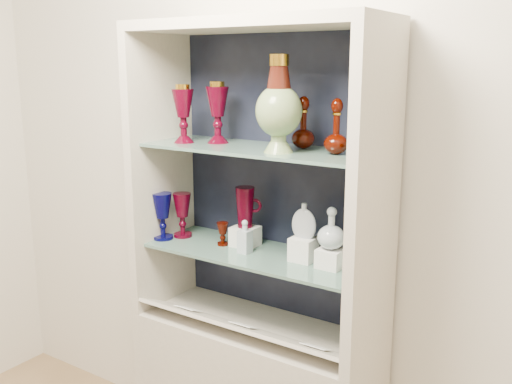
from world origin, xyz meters
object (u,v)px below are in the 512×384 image
Objects in this scene: clear_square_bottle at (245,236)px; clear_round_decanter at (331,229)px; ruby_pitcher at (245,207)px; enamel_urn at (279,104)px; ruby_goblet_small at (223,234)px; cameo_medallion at (359,225)px; pedestal_lamp_right at (218,113)px; flat_flask at (304,220)px; ruby_goblet_tall at (182,215)px; cobalt_goblet at (163,216)px; ruby_decanter_a at (337,123)px; lidded_bowl at (363,147)px; ruby_decanter_b at (303,121)px; pedestal_lamp_left at (183,114)px.

clear_round_decanter is at bearing 5.82° from clear_square_bottle.
enamel_urn is at bearing -49.89° from ruby_pitcher.
cameo_medallion reaches higher than ruby_goblet_small.
pedestal_lamp_right is 0.55m from flat_flask.
ruby_goblet_tall is at bearing -170.10° from cameo_medallion.
flat_flask reaches higher than cobalt_goblet.
ruby_decanter_a reaches higher than ruby_goblet_small.
ruby_goblet_small is at bearing -175.11° from ruby_pitcher.
enamel_urn reaches higher than lidded_bowl.
cobalt_goblet is (-0.76, -0.08, -0.43)m from ruby_decanter_a.
clear_round_decanter reaches higher than cameo_medallion.
cameo_medallion reaches higher than clear_square_bottle.
clear_round_decanter is (0.49, 0.01, 0.10)m from ruby_goblet_small.
ruby_decanter_a is 0.17m from ruby_decanter_b.
pedestal_lamp_right is at bearing 174.93° from lidded_bowl.
ruby_decanter_b is 1.24× the size of ruby_pitcher.
flat_flask is at bearing -29.54° from ruby_pitcher.
cobalt_goblet is 1.45× the size of flat_flask.
enamel_urn is at bearing -176.32° from lidded_bowl.
ruby_decanter_a is 0.39m from flat_flask.
ruby_decanter_b is at bearing 8.16° from pedestal_lamp_right.
ruby_goblet_small is at bearing 18.79° from pedestal_lamp_left.
pedestal_lamp_left is at bearing -174.51° from ruby_decanter_a.
flat_flask is at bearing 176.77° from ruby_decanter_a.
ruby_decanter_b is 0.74m from cobalt_goblet.
cobalt_goblet is 0.84m from cameo_medallion.
clear_round_decanter is at bearing -29.62° from ruby_pitcher.
ruby_goblet_small is at bearing -0.34° from ruby_goblet_tall.
ruby_decanter_b is 1.03× the size of cobalt_goblet.
cameo_medallion is (0.08, 0.07, 0.01)m from clear_round_decanter.
ruby_pitcher reaches higher than clear_square_bottle.
enamel_urn is 4.16× the size of lidded_bowl.
flat_flask reaches higher than ruby_goblet_small.
pedestal_lamp_left is 1.16× the size of cobalt_goblet.
enamel_urn is at bearing -11.44° from ruby_goblet_small.
ruby_decanter_b is (-0.16, 0.06, -0.01)m from ruby_decanter_a.
cameo_medallion is (0.43, 0.11, 0.09)m from clear_square_bottle.
clear_round_decanter is (-0.13, 0.05, -0.32)m from lidded_bowl.
clear_square_bottle is 1.17× the size of cameo_medallion.
pedestal_lamp_left is 0.64m from flat_flask.
ruby_goblet_small is 0.50m from clear_round_decanter.
ruby_decanter_b reaches higher than cobalt_goblet.
pedestal_lamp_left reaches higher than ruby_goblet_tall.
pedestal_lamp_right is at bearing 175.51° from flat_flask.
pedestal_lamp_left is at bearing 9.90° from cobalt_goblet.
cameo_medallion is at bearing 10.16° from cobalt_goblet.
enamel_urn is 1.57× the size of ruby_decanter_a.
ruby_goblet_tall reaches higher than ruby_goblet_small.
clear_square_bottle is at bearing -16.36° from pedestal_lamp_right.
pedestal_lamp_left is 0.82m from cameo_medallion.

